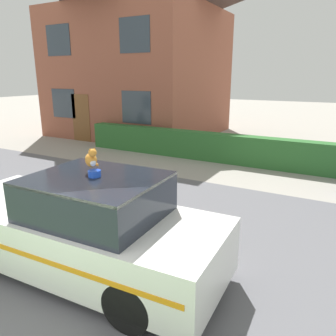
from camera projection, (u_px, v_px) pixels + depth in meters
road_strip at (169, 235)px, 6.17m from camera, size 28.00×6.50×0.01m
garden_hedge at (233, 149)px, 11.11m from camera, size 11.74×0.51×0.98m
police_car at (81, 227)px, 4.87m from camera, size 4.58×1.86×1.63m
cat at (91, 159)px, 4.60m from camera, size 0.28×0.31×0.30m
house_left at (140, 53)px, 16.29m from camera, size 7.72×7.02×7.81m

